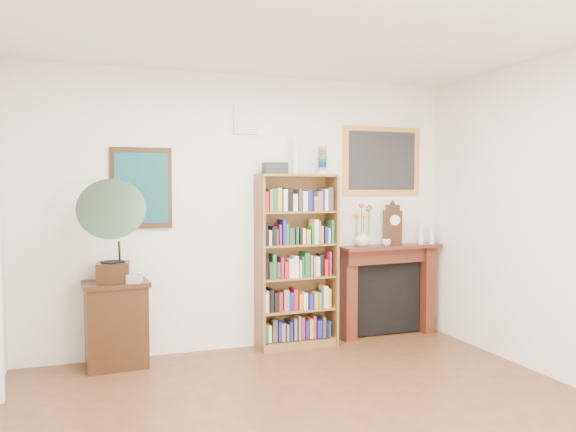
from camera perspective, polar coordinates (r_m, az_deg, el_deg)
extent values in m
cube|color=white|center=(5.78, -4.23, 0.38)|extent=(4.50, 0.01, 2.80)
cube|color=black|center=(5.58, -14.68, 2.76)|extent=(0.58, 0.03, 0.78)
cube|color=#114E50|center=(5.56, -14.66, 2.76)|extent=(0.50, 0.01, 0.67)
cube|color=white|center=(5.80, -4.22, 9.79)|extent=(0.26, 0.03, 0.30)
cube|color=silver|center=(5.78, -4.18, 9.81)|extent=(0.22, 0.01, 0.26)
cube|color=gold|center=(6.35, 9.49, 5.54)|extent=(0.95, 0.03, 0.75)
cube|color=#262628|center=(6.33, 9.57, 5.55)|extent=(0.82, 0.01, 0.65)
cube|color=brown|center=(5.69, -2.89, -4.76)|extent=(0.04, 0.29, 1.79)
cube|color=brown|center=(5.97, 4.51, -4.41)|extent=(0.04, 0.29, 1.79)
cube|color=brown|center=(5.77, 0.90, 4.15)|extent=(0.83, 0.32, 0.02)
cube|color=brown|center=(5.99, 0.89, -12.74)|extent=(0.83, 0.32, 0.08)
cube|color=brown|center=(5.95, 0.44, -4.42)|extent=(0.82, 0.05, 1.79)
cube|color=brown|center=(5.91, 0.89, -9.48)|extent=(0.78, 0.30, 0.02)
cube|color=brown|center=(5.84, 0.89, -6.23)|extent=(0.78, 0.30, 0.02)
cube|color=brown|center=(5.80, 0.90, -2.93)|extent=(0.78, 0.30, 0.02)
cube|color=brown|center=(5.77, 0.90, 0.42)|extent=(0.78, 0.30, 0.02)
cube|color=black|center=(5.50, -17.04, -10.46)|extent=(0.61, 0.46, 0.79)
cube|color=#441710|center=(6.17, 6.12, -7.97)|extent=(0.15, 0.19, 0.98)
cube|color=#441710|center=(6.65, 13.87, -7.24)|extent=(0.15, 0.19, 0.98)
cube|color=#441710|center=(6.33, 10.18, -3.95)|extent=(1.13, 0.26, 0.16)
cube|color=#441710|center=(6.29, 10.35, -3.09)|extent=(1.23, 0.38, 0.04)
cube|color=black|center=(6.45, 9.90, -8.23)|extent=(0.81, 0.09, 0.79)
cube|color=black|center=(5.42, -17.34, -5.46)|extent=(0.31, 0.31, 0.18)
cylinder|color=black|center=(5.40, -17.36, -4.48)|extent=(0.24, 0.24, 0.01)
cone|color=#304532|center=(5.19, -17.36, -0.46)|extent=(0.63, 0.76, 0.74)
cube|color=silver|center=(5.29, -15.33, -6.15)|extent=(0.15, 0.15, 0.08)
cube|color=black|center=(6.29, 10.56, -1.18)|extent=(0.21, 0.14, 0.38)
cylinder|color=white|center=(6.24, 10.82, -0.41)|extent=(0.11, 0.03, 0.11)
cube|color=black|center=(6.28, 10.58, 0.81)|extent=(0.15, 0.11, 0.07)
imported|color=silver|center=(6.12, 7.58, -2.26)|extent=(0.18, 0.18, 0.17)
imported|color=silver|center=(6.19, 9.99, -2.67)|extent=(0.12, 0.12, 0.07)
cylinder|color=silver|center=(6.47, 13.34, -1.73)|extent=(0.07, 0.07, 0.24)
cylinder|color=silver|center=(6.54, 14.39, -1.87)|extent=(0.06, 0.06, 0.20)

